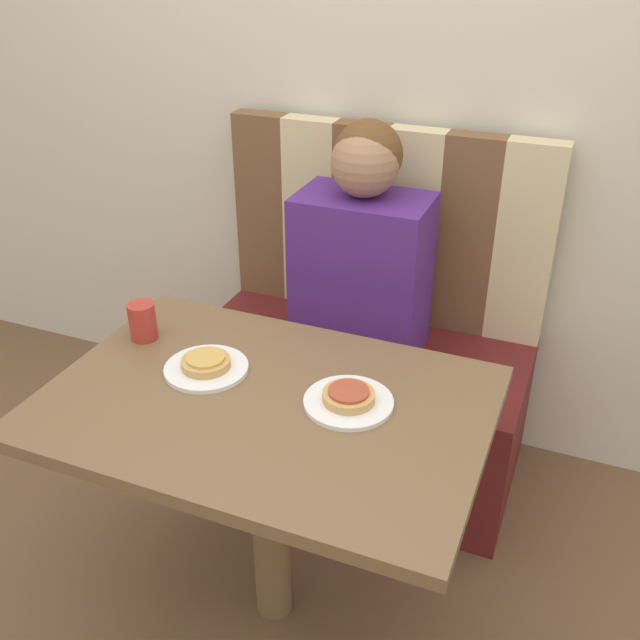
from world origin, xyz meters
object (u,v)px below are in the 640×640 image
plate_left (206,368)px  pizza_left (206,362)px  drinking_cup (143,321)px  pizza_right (349,396)px  plate_right (348,402)px  person (363,248)px

plate_left → pizza_left: 0.02m
plate_left → drinking_cup: 0.25m
pizza_right → pizza_left: bearing=180.0°
pizza_right → drinking_cup: 0.62m
pizza_right → drinking_cup: (-0.62, 0.08, 0.03)m
plate_left → pizza_left: pizza_left is taller
drinking_cup → pizza_left: bearing=-18.1°
plate_right → pizza_left: 0.38m
person → pizza_left: 0.67m
plate_right → pizza_left: bearing=180.0°
person → drinking_cup: bearing=-127.3°
person → plate_left: (-0.19, -0.64, -0.10)m
pizza_left → pizza_right: same height
plate_left → pizza_right: size_ratio=1.72×
person → drinking_cup: 0.71m
plate_right → pizza_right: (0.00, 0.00, 0.02)m
pizza_left → plate_right: bearing=0.0°
person → drinking_cup: (-0.43, -0.56, -0.06)m
person → plate_left: person is taller
person → pizza_right: 0.67m
plate_right → person: bearing=106.6°
plate_right → drinking_cup: size_ratio=2.06×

